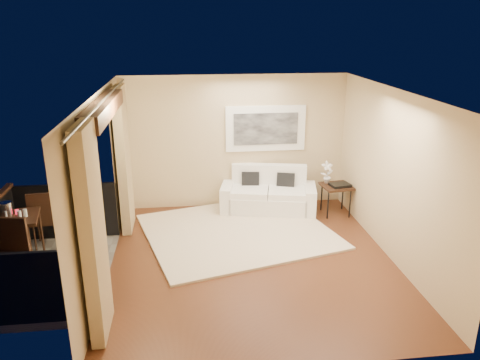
{
  "coord_description": "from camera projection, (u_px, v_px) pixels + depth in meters",
  "views": [
    {
      "loc": [
        -1.0,
        -6.66,
        3.68
      ],
      "look_at": [
        -0.08,
        0.99,
        1.05
      ],
      "focal_mm": 35.0,
      "sensor_mm": 36.0,
      "label": 1
    }
  ],
  "objects": [
    {
      "name": "curtains",
      "position": [
        112.0,
        189.0,
        6.89
      ],
      "size": [
        0.16,
        4.8,
        2.64
      ],
      "color": "tan",
      "rests_on": "ground"
    },
    {
      "name": "candle",
      "position": [
        17.0,
        212.0,
        7.24
      ],
      "size": [
        0.06,
        0.06,
        0.07
      ],
      "primitive_type": "cylinder",
      "color": "red",
      "rests_on": "bistro_table"
    },
    {
      "name": "glass_b",
      "position": [
        25.0,
        213.0,
        7.14
      ],
      "size": [
        0.06,
        0.06,
        0.12
      ],
      "primitive_type": "cylinder",
      "color": "white",
      "rests_on": "bistro_table"
    },
    {
      "name": "ice_bucket",
      "position": [
        6.0,
        208.0,
        7.2
      ],
      "size": [
        0.18,
        0.18,
        0.2
      ],
      "primitive_type": "cylinder",
      "color": "silver",
      "rests_on": "bistro_table"
    },
    {
      "name": "sofa",
      "position": [
        268.0,
        195.0,
        9.49
      ],
      "size": [
        2.01,
        1.18,
        0.9
      ],
      "rotation": [
        0.0,
        0.0,
        -0.21
      ],
      "color": "white",
      "rests_on": "floor"
    },
    {
      "name": "side_table",
      "position": [
        336.0,
        188.0,
        9.23
      ],
      "size": [
        0.61,
        0.61,
        0.6
      ],
      "rotation": [
        0.0,
        0.0,
        0.11
      ],
      "color": "black",
      "rests_on": "floor"
    },
    {
      "name": "rug",
      "position": [
        238.0,
        231.0,
        8.57
      ],
      "size": [
        3.81,
        3.52,
        0.04
      ],
      "primitive_type": "cube",
      "rotation": [
        0.0,
        0.0,
        0.26
      ],
      "color": "beige",
      "rests_on": "floor"
    },
    {
      "name": "orchid",
      "position": [
        327.0,
        172.0,
        9.25
      ],
      "size": [
        0.26,
        0.19,
        0.45
      ],
      "primitive_type": "imported",
      "rotation": [
        0.0,
        0.0,
        0.14
      ],
      "color": "white",
      "rests_on": "side_table"
    },
    {
      "name": "room_shell",
      "position": [
        103.0,
        109.0,
        6.5
      ],
      "size": [
        5.0,
        6.4,
        5.0
      ],
      "color": "white",
      "rests_on": "ground"
    },
    {
      "name": "balcony_chair_far",
      "position": [
        44.0,
        215.0,
        7.82
      ],
      "size": [
        0.48,
        0.49,
        1.02
      ],
      "rotation": [
        0.0,
        0.0,
        3.24
      ],
      "color": "black",
      "rests_on": "balcony"
    },
    {
      "name": "balcony",
      "position": [
        38.0,
        263.0,
        7.13
      ],
      "size": [
        1.81,
        2.6,
        1.17
      ],
      "color": "#605B56",
      "rests_on": "ground"
    },
    {
      "name": "bistro_table",
      "position": [
        14.0,
        222.0,
        7.17
      ],
      "size": [
        0.83,
        0.83,
        0.84
      ],
      "rotation": [
        0.0,
        0.0,
        0.18
      ],
      "color": "black",
      "rests_on": "balcony"
    },
    {
      "name": "vase",
      "position": [
        6.0,
        217.0,
        6.92
      ],
      "size": [
        0.04,
        0.04,
        0.18
      ],
      "primitive_type": "cylinder",
      "color": "silver",
      "rests_on": "bistro_table"
    },
    {
      "name": "glass_a",
      "position": [
        19.0,
        214.0,
        7.08
      ],
      "size": [
        0.06,
        0.06,
        0.12
      ],
      "primitive_type": "cylinder",
      "color": "white",
      "rests_on": "bistro_table"
    },
    {
      "name": "artwork",
      "position": [
        266.0,
        129.0,
        9.42
      ],
      "size": [
        1.62,
        0.07,
        0.92
      ],
      "color": "white",
      "rests_on": "room_shell"
    },
    {
      "name": "tray",
      "position": [
        340.0,
        185.0,
        9.16
      ],
      "size": [
        0.43,
        0.35,
        0.05
      ],
      "primitive_type": "cube",
      "rotation": [
        0.0,
        0.0,
        0.2
      ],
      "color": "black",
      "rests_on": "side_table"
    },
    {
      "name": "floor",
      "position": [
        252.0,
        261.0,
        7.56
      ],
      "size": [
        5.0,
        5.0,
        0.0
      ],
      "primitive_type": "plane",
      "color": "#5B301A",
      "rests_on": "ground"
    },
    {
      "name": "balcony_chair_near",
      "position": [
        11.0,
        248.0,
        6.7
      ],
      "size": [
        0.52,
        0.52,
        1.03
      ],
      "rotation": [
        0.0,
        0.0,
        -0.18
      ],
      "color": "black",
      "rests_on": "balcony"
    }
  ]
}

